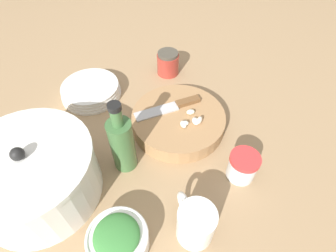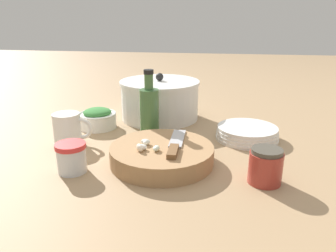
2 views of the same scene
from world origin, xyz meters
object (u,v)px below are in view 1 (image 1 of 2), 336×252
(herb_bowl, at_px, (118,239))
(garlic_cloves, at_px, (191,120))
(cutting_board, at_px, (178,121))
(chef_knife, at_px, (172,107))
(spice_jar, at_px, (243,166))
(honey_jar, at_px, (168,63))
(stock_pot, at_px, (33,176))
(coffee_mug, at_px, (195,223))
(oil_bottle, at_px, (122,143))
(plate_stack, at_px, (91,90))

(herb_bowl, bearing_deg, garlic_cloves, -49.87)
(garlic_cloves, bearing_deg, cutting_board, 29.59)
(chef_knife, xyz_separation_m, herb_bowl, (-0.30, 0.24, -0.02))
(spice_jar, bearing_deg, honey_jar, 1.88)
(cutting_board, height_order, honey_jar, honey_jar)
(cutting_board, xyz_separation_m, spice_jar, (-0.21, -0.08, 0.01))
(chef_knife, distance_m, spice_jar, 0.26)
(cutting_board, xyz_separation_m, stock_pot, (-0.07, 0.38, 0.05))
(cutting_board, distance_m, herb_bowl, 0.36)
(chef_knife, bearing_deg, cutting_board, -170.61)
(cutting_board, distance_m, chef_knife, 0.04)
(coffee_mug, xyz_separation_m, honey_jar, (0.54, -0.15, -0.01))
(spice_jar, bearing_deg, chef_knife, 19.91)
(chef_knife, bearing_deg, oil_bottle, 120.35)
(garlic_cloves, bearing_deg, plate_stack, 40.81)
(cutting_board, xyz_separation_m, plate_stack, (0.23, 0.21, -0.00))
(oil_bottle, distance_m, stock_pot, 0.21)
(spice_jar, relative_size, oil_bottle, 0.35)
(cutting_board, distance_m, stock_pot, 0.39)
(plate_stack, bearing_deg, coffee_mug, -166.97)
(coffee_mug, xyz_separation_m, stock_pot, (0.22, 0.29, 0.02))
(chef_knife, xyz_separation_m, honey_jar, (0.21, -0.07, -0.01))
(honey_jar, bearing_deg, coffee_mug, 164.05)
(chef_knife, height_order, honey_jar, honey_jar)
(plate_stack, bearing_deg, cutting_board, -137.63)
(garlic_cloves, xyz_separation_m, oil_bottle, (-0.03, 0.20, 0.03))
(oil_bottle, bearing_deg, plate_stack, 6.28)
(garlic_cloves, relative_size, herb_bowl, 0.54)
(coffee_mug, bearing_deg, cutting_board, -16.80)
(honey_jar, distance_m, stock_pot, 0.55)
(cutting_board, height_order, chef_knife, chef_knife)
(garlic_cloves, relative_size, stock_pot, 0.24)
(spice_jar, bearing_deg, plate_stack, 33.65)
(garlic_cloves, bearing_deg, chef_knife, 20.98)
(herb_bowl, distance_m, honey_jar, 0.60)
(garlic_cloves, distance_m, plate_stack, 0.36)
(garlic_cloves, height_order, oil_bottle, oil_bottle)
(garlic_cloves, relative_size, honey_jar, 0.83)
(herb_bowl, height_order, stock_pot, stock_pot)
(herb_bowl, relative_size, honey_jar, 1.53)
(chef_knife, relative_size, oil_bottle, 0.93)
(spice_jar, relative_size, honey_jar, 0.89)
(herb_bowl, relative_size, spice_jar, 1.71)
(herb_bowl, relative_size, plate_stack, 0.66)
(cutting_board, distance_m, plate_stack, 0.31)
(herb_bowl, relative_size, coffee_mug, 1.09)
(garlic_cloves, height_order, plate_stack, garlic_cloves)
(garlic_cloves, distance_m, oil_bottle, 0.20)
(garlic_cloves, height_order, spice_jar, spice_jar)
(chef_knife, relative_size, garlic_cloves, 2.90)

